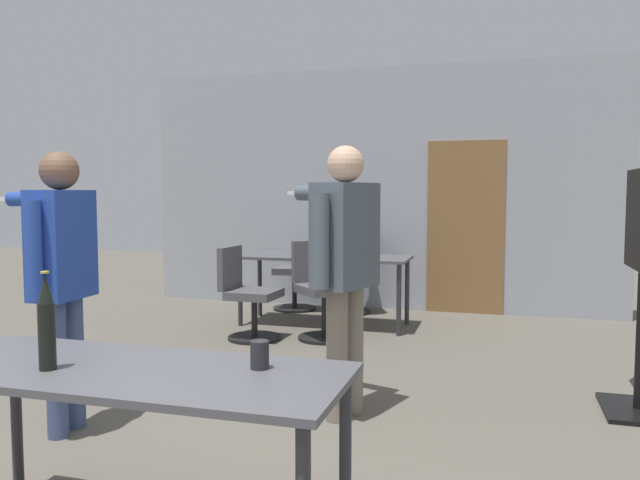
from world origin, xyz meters
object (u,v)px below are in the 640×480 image
object	(u,v)px
drink_cup	(260,355)
beer_bottle	(46,323)
office_chair_far_left	(321,292)
office_chair_far_right	(355,276)
office_chair_mid_tucked	(301,273)
person_center_tall	(343,255)
person_far_watching	(60,263)
office_chair_near_pushed	(247,296)

from	to	relation	value
drink_cup	beer_bottle	bearing A→B (deg)	-162.99
office_chair_far_left	office_chair_far_right	xyz separation A→B (m)	(0.03, 1.36, -0.01)
office_chair_mid_tucked	beer_bottle	bearing A→B (deg)	-178.02
office_chair_far_right	beer_bottle	size ratio (longest dim) A/B	2.47
person_center_tall	drink_cup	world-z (taller)	person_center_tall
office_chair_far_left	beer_bottle	distance (m)	3.92
office_chair_mid_tucked	drink_cup	distance (m)	5.22
person_far_watching	drink_cup	size ratio (longest dim) A/B	15.30
office_chair_far_right	drink_cup	world-z (taller)	office_chair_far_right
office_chair_far_right	office_chair_near_pushed	size ratio (longest dim) A/B	1.04
person_far_watching	beer_bottle	bearing A→B (deg)	-145.38
person_center_tall	office_chair_far_left	distance (m)	2.25
office_chair_near_pushed	office_chair_far_right	bearing A→B (deg)	157.67
drink_cup	person_center_tall	bearing A→B (deg)	92.45
office_chair_near_pushed	beer_bottle	size ratio (longest dim) A/B	2.38
office_chair_far_right	drink_cup	distance (m)	5.08
office_chair_far_left	office_chair_mid_tucked	size ratio (longest dim) A/B	1.01
office_chair_far_left	office_chair_far_right	size ratio (longest dim) A/B	1.01
person_far_watching	office_chair_far_left	size ratio (longest dim) A/B	1.75
person_far_watching	beer_bottle	xyz separation A→B (m)	(0.83, -1.11, -0.09)
beer_bottle	drink_cup	size ratio (longest dim) A/B	3.49
office_chair_near_pushed	drink_cup	bearing A→B (deg)	25.57
office_chair_far_left	office_chair_near_pushed	distance (m)	0.73
person_far_watching	beer_bottle	world-z (taller)	person_far_watching
person_far_watching	office_chair_far_right	xyz separation A→B (m)	(0.84, 4.13, -0.58)
office_chair_mid_tucked	office_chair_near_pushed	xyz separation A→B (m)	(-0.04, -1.59, -0.03)
office_chair_far_left	office_chair_mid_tucked	bearing A→B (deg)	-108.81
office_chair_far_right	person_center_tall	bearing A→B (deg)	167.56
office_chair_far_left	person_far_watching	bearing A→B (deg)	29.43
person_far_watching	beer_bottle	distance (m)	1.39
office_chair_far_right	beer_bottle	distance (m)	5.27
office_chair_far_left	beer_bottle	world-z (taller)	beer_bottle
office_chair_near_pushed	beer_bottle	distance (m)	3.75
person_center_tall	beer_bottle	world-z (taller)	person_center_tall
person_far_watching	office_chair_far_left	xyz separation A→B (m)	(0.80, 2.77, -0.57)
office_chair_mid_tucked	beer_bottle	world-z (taller)	beer_bottle
person_center_tall	beer_bottle	distance (m)	1.98
person_center_tall	office_chair_far_right	distance (m)	3.52
person_center_tall	office_chair_near_pushed	bearing A→B (deg)	56.61
office_chair_near_pushed	drink_cup	xyz separation A→B (m)	(1.49, -3.41, 0.39)
person_center_tall	office_chair_mid_tucked	size ratio (longest dim) A/B	1.82
office_chair_mid_tucked	office_chair_far_left	bearing A→B (deg)	-159.73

